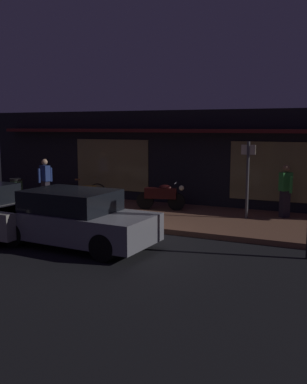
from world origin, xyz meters
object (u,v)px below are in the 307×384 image
object	(u,v)px
trash_bin	(17,191)
parked_car_far	(74,218)
sign_post	(248,175)
motorcycle	(162,196)
person_bystander	(285,190)
bicycle_parked	(84,191)
person_photographer	(45,180)

from	to	relation	value
trash_bin	parked_car_far	size ratio (longest dim) A/B	0.22
sign_post	trash_bin	size ratio (longest dim) A/B	2.58
motorcycle	parked_car_far	size ratio (longest dim) A/B	0.40
motorcycle	parked_car_far	distance (m)	4.65
person_bystander	sign_post	bearing A→B (deg)	-147.04
bicycle_parked	person_photographer	world-z (taller)	person_photographer
person_photographer	bicycle_parked	bearing A→B (deg)	54.23
motorcycle	sign_post	world-z (taller)	sign_post
bicycle_parked	motorcycle	bearing A→B (deg)	-8.91
trash_bin	bicycle_parked	bearing A→B (deg)	38.67
person_photographer	parked_car_far	bearing A→B (deg)	-44.32
person_bystander	parked_car_far	xyz separation A→B (m)	(-4.41, -5.14, -0.32)
trash_bin	parked_car_far	distance (m)	6.28
person_photographer	motorcycle	bearing A→B (deg)	8.71
motorcycle	trash_bin	world-z (taller)	motorcycle
motorcycle	trash_bin	size ratio (longest dim) A/B	1.81
trash_bin	parked_car_far	bearing A→B (deg)	-35.17
trash_bin	motorcycle	bearing A→B (deg)	10.50
motorcycle	person_photographer	world-z (taller)	person_photographer
motorcycle	bicycle_parked	bearing A→B (deg)	171.09
bicycle_parked	person_bystander	xyz separation A→B (m)	(7.58, -0.06, 0.52)
bicycle_parked	person_bystander	bearing A→B (deg)	-0.43
person_photographer	sign_post	distance (m)	7.45
bicycle_parked	sign_post	distance (m)	6.65
bicycle_parked	trash_bin	size ratio (longest dim) A/B	1.60
motorcycle	person_photographer	size ratio (longest dim) A/B	1.01
sign_post	parked_car_far	world-z (taller)	sign_post
bicycle_parked	person_photographer	xyz separation A→B (m)	(-0.89, -1.23, 0.52)
bicycle_parked	person_photographer	distance (m)	1.61
sign_post	trash_bin	distance (m)	8.58
bicycle_parked	trash_bin	world-z (taller)	trash_bin
person_bystander	trash_bin	distance (m)	9.68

